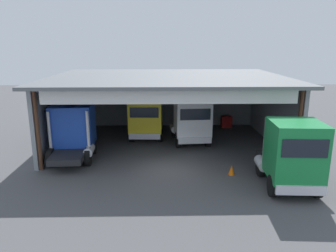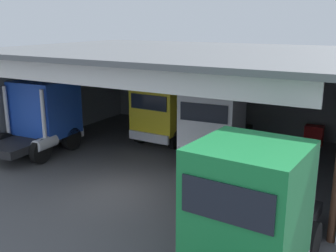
{
  "view_description": "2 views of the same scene",
  "coord_description": "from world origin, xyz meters",
  "views": [
    {
      "loc": [
        -0.46,
        -17.66,
        7.18
      ],
      "look_at": [
        0.0,
        3.75,
        1.68
      ],
      "focal_mm": 34.48,
      "sensor_mm": 36.0,
      "label": 1
    },
    {
      "loc": [
        8.51,
        -11.29,
        6.23
      ],
      "look_at": [
        0.0,
        3.75,
        1.68
      ],
      "focal_mm": 42.96,
      "sensor_mm": 36.0,
      "label": 2
    }
  ],
  "objects": [
    {
      "name": "ground_plane",
      "position": [
        0.0,
        0.0,
        0.0
      ],
      "size": [
        80.0,
        80.0,
        0.0
      ],
      "primitive_type": "plane",
      "color": "#4C4C4F",
      "rests_on": "ground"
    },
    {
      "name": "oil_drum",
      "position": [
        5.16,
        9.8,
        0.43
      ],
      "size": [
        0.58,
        0.58,
        0.87
      ],
      "primitive_type": "cylinder",
      "color": "gold",
      "rests_on": "ground"
    },
    {
      "name": "truck_yellow_center_right_bay",
      "position": [
        -1.64,
        6.29,
        1.71
      ],
      "size": [
        2.62,
        4.57,
        3.6
      ],
      "rotation": [
        0.0,
        0.0,
        3.11
      ],
      "color": "yellow",
      "rests_on": "ground"
    },
    {
      "name": "workshop_shed",
      "position": [
        0.0,
        6.11,
        3.59
      ],
      "size": [
        16.08,
        11.99,
        5.0
      ],
      "color": "gray",
      "rests_on": "ground"
    },
    {
      "name": "truck_white_center_left_bay",
      "position": [
        1.7,
        5.0,
        1.75
      ],
      "size": [
        2.85,
        5.37,
        3.49
      ],
      "rotation": [
        0.0,
        0.0,
        3.22
      ],
      "color": "white",
      "rests_on": "ground"
    },
    {
      "name": "tool_cart",
      "position": [
        5.26,
        9.73,
        0.5
      ],
      "size": [
        0.9,
        0.6,
        1.0
      ],
      "primitive_type": "cube",
      "color": "red",
      "rests_on": "ground"
    },
    {
      "name": "traffic_cone",
      "position": [
        3.48,
        -0.82,
        0.28
      ],
      "size": [
        0.36,
        0.36,
        0.56
      ],
      "primitive_type": "cone",
      "color": "orange",
      "rests_on": "ground"
    },
    {
      "name": "truck_blue_yard_outside",
      "position": [
        -6.04,
        2.15,
        1.85
      ],
      "size": [
        2.86,
        4.69,
        3.47
      ],
      "rotation": [
        0.0,
        0.0,
        0.06
      ],
      "color": "#1E47B7",
      "rests_on": "ground"
    },
    {
      "name": "truck_green_left_bay",
      "position": [
        5.96,
        -2.75,
        1.87
      ],
      "size": [
        2.64,
        5.35,
        3.59
      ],
      "rotation": [
        0.0,
        0.0,
        3.08
      ],
      "color": "#197F3D",
      "rests_on": "ground"
    }
  ]
}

